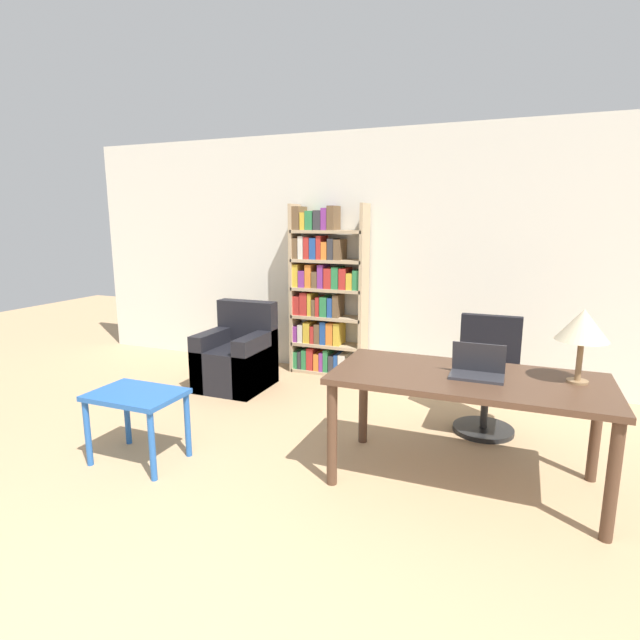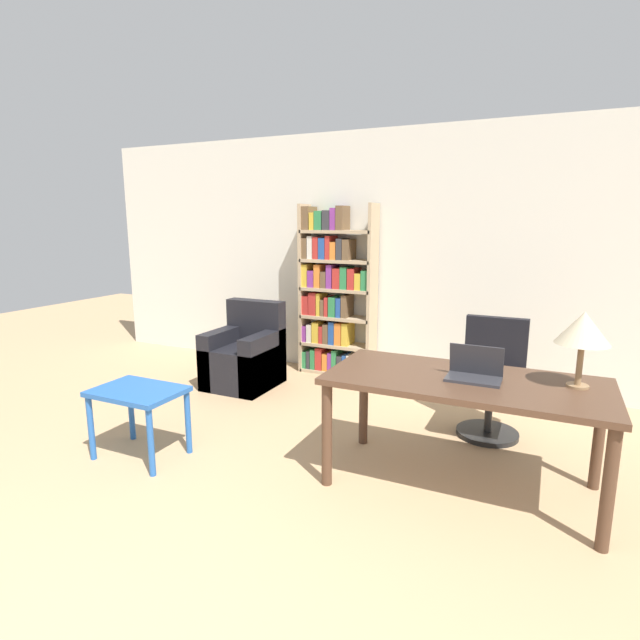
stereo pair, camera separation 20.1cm
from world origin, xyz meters
The scene contains 8 objects.
wall_back centered at (0.00, 4.53, 1.35)m, with size 8.00×0.06×2.70m.
desk centered at (1.00, 2.37, 0.66)m, with size 1.74×0.82×0.75m.
laptop centered at (1.06, 2.38, 0.80)m, with size 0.33×0.21×0.22m.
table_lamp centered at (1.65, 2.49, 1.11)m, with size 0.31×0.31×0.47m.
office_chair centered at (1.07, 3.36, 0.44)m, with size 0.52×0.52×0.96m.
side_table_blue centered at (-1.24, 1.80, 0.44)m, with size 0.65×0.46×0.53m.
armchair centered at (-1.45, 3.52, 0.30)m, with size 0.66×0.70×0.89m.
bookshelf centered at (-0.78, 4.34, 0.92)m, with size 0.86×0.28×1.92m.
Camera 2 is at (1.46, -0.78, 1.74)m, focal length 28.00 mm.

